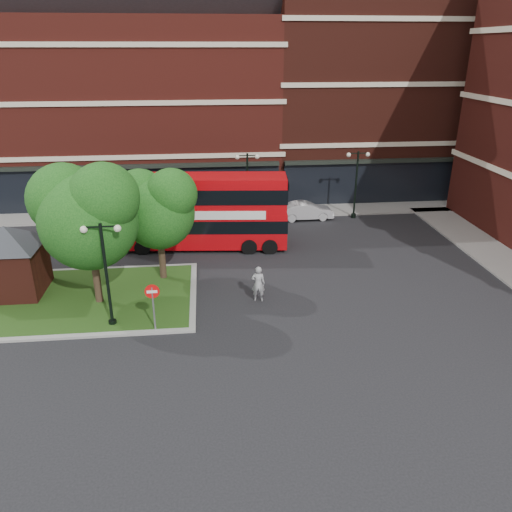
{
  "coord_description": "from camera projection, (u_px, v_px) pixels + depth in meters",
  "views": [
    {
      "loc": [
        -0.97,
        -20.33,
        11.9
      ],
      "look_at": [
        1.44,
        3.08,
        2.0
      ],
      "focal_mm": 35.0,
      "sensor_mm": 36.0,
      "label": 1
    }
  ],
  "objects": [
    {
      "name": "car_white",
      "position": [
        306.0,
        211.0,
        36.99
      ],
      "size": [
        4.04,
        1.54,
        1.31
      ],
      "primitive_type": "imported",
      "rotation": [
        0.0,
        0.0,
        1.61
      ],
      "color": "silver",
      "rests_on": "ground"
    },
    {
      "name": "tree_island_west",
      "position": [
        86.0,
        212.0,
        23.23
      ],
      "size": [
        5.4,
        4.71,
        7.21
      ],
      "color": "#2D2116",
      "rests_on": "ground"
    },
    {
      "name": "kiosk",
      "position": [
        9.0,
        253.0,
        25.08
      ],
      "size": [
        6.51,
        6.51,
        3.6
      ],
      "color": "#471911",
      "rests_on": "traffic_island"
    },
    {
      "name": "terrace_far_left",
      "position": [
        119.0,
        110.0,
        41.89
      ],
      "size": [
        26.0,
        12.0,
        14.0
      ],
      "primitive_type": "cube",
      "color": "maroon",
      "rests_on": "ground"
    },
    {
      "name": "lamp_far_left",
      "position": [
        247.0,
        184.0,
        35.74
      ],
      "size": [
        1.72,
        0.36,
        5.0
      ],
      "color": "black",
      "rests_on": "ground"
    },
    {
      "name": "traffic_island",
      "position": [
        72.0,
        299.0,
        25.32
      ],
      "size": [
        12.6,
        7.6,
        0.15
      ],
      "color": "gray",
      "rests_on": "ground"
    },
    {
      "name": "tree_island_east",
      "position": [
        157.0,
        206.0,
        26.01
      ],
      "size": [
        4.46,
        3.9,
        6.29
      ],
      "color": "#2D2116",
      "rests_on": "ground"
    },
    {
      "name": "lamp_island",
      "position": [
        106.0,
        270.0,
        21.92
      ],
      "size": [
        1.72,
        0.36,
        5.0
      ],
      "color": "black",
      "rests_on": "ground"
    },
    {
      "name": "pavement_far",
      "position": [
        220.0,
        213.0,
        38.46
      ],
      "size": [
        44.0,
        3.0,
        0.12
      ],
      "primitive_type": "cube",
      "color": "slate",
      "rests_on": "ground"
    },
    {
      "name": "bus",
      "position": [
        201.0,
        207.0,
        31.08
      ],
      "size": [
        10.83,
        3.37,
        4.07
      ],
      "rotation": [
        0.0,
        0.0,
        -0.09
      ],
      "color": "#AD060C",
      "rests_on": "ground"
    },
    {
      "name": "car_silver",
      "position": [
        143.0,
        216.0,
        35.88
      ],
      "size": [
        3.8,
        1.89,
        1.24
      ],
      "primitive_type": "imported",
      "rotation": [
        0.0,
        0.0,
        1.69
      ],
      "color": "#BABDC2",
      "rests_on": "ground"
    },
    {
      "name": "woman",
      "position": [
        258.0,
        284.0,
        24.95
      ],
      "size": [
        0.75,
        0.55,
        1.88
      ],
      "primitive_type": "imported",
      "rotation": [
        0.0,
        0.0,
        2.99
      ],
      "color": "gray",
      "rests_on": "ground"
    },
    {
      "name": "no_entry_sign",
      "position": [
        153.0,
        299.0,
        21.91
      ],
      "size": [
        0.65,
        0.08,
        2.35
      ],
      "rotation": [
        0.0,
        0.0,
        0.03
      ],
      "color": "slate",
      "rests_on": "ground"
    },
    {
      "name": "terrace_far_right",
      "position": [
        374.0,
        95.0,
        43.58
      ],
      "size": [
        18.0,
        12.0,
        16.0
      ],
      "primitive_type": "cube",
      "color": "#471911",
      "rests_on": "ground"
    },
    {
      "name": "ground",
      "position": [
        232.0,
        322.0,
        23.35
      ],
      "size": [
        120.0,
        120.0,
        0.0
      ],
      "primitive_type": "plane",
      "color": "black",
      "rests_on": "ground"
    },
    {
      "name": "lamp_far_right",
      "position": [
        356.0,
        181.0,
        36.49
      ],
      "size": [
        1.72,
        0.36,
        5.0
      ],
      "color": "black",
      "rests_on": "ground"
    }
  ]
}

